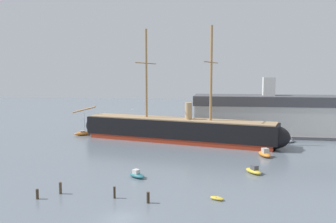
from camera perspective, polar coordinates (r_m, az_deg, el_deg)
ground_plane at (r=43.23m, az=-7.66°, el=-17.03°), size 400.00×400.00×0.00m
tall_ship at (r=87.82m, az=1.53°, el=-3.00°), size 58.30×19.34×28.49m
dinghy_foreground_right at (r=48.98m, az=8.05°, el=-13.90°), size 2.16×1.55×0.47m
motorboat_near_centre at (r=58.32m, az=-5.10°, el=-10.32°), size 3.46×2.92×1.36m
motorboat_mid_right at (r=62.20m, az=13.85°, el=-9.39°), size 3.23×3.74×1.48m
motorboat_alongside_stern at (r=75.06m, az=15.55°, el=-6.67°), size 3.09×4.66×1.81m
sailboat_far_left at (r=100.09m, az=-13.67°, el=-3.49°), size 5.35×3.86×6.81m
sailboat_far_right at (r=92.42m, az=19.63°, el=-4.59°), size 2.86×3.20×4.31m
mooring_piling_nearest at (r=47.35m, az=-3.28°, el=-13.92°), size 0.41×0.41×1.49m
mooring_piling_left_pair at (r=49.50m, az=-8.78°, el=-12.99°), size 0.33×0.33×1.63m
mooring_piling_right_pair at (r=52.88m, az=-17.24°, el=-11.90°), size 0.40×0.40×1.69m
mooring_piling_midwater at (r=51.88m, az=-20.65°, el=-12.55°), size 0.39×0.39×1.39m
dockside_warehouse_right at (r=101.85m, az=15.70°, el=-0.56°), size 43.22×15.40×16.18m
seagull_in_flight at (r=76.20m, az=-6.00°, el=0.37°), size 0.99×1.05×0.14m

